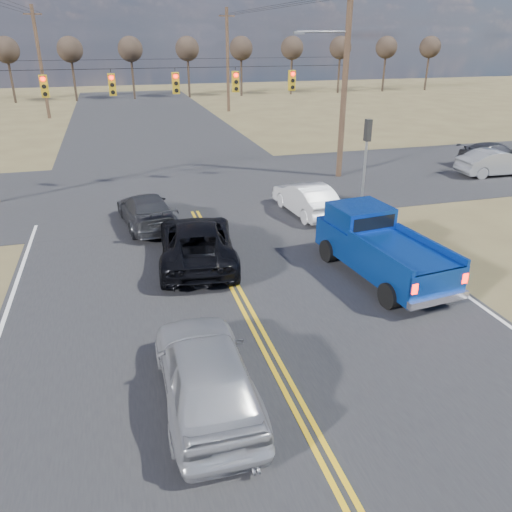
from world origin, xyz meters
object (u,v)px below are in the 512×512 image
object	(u,v)px
white_car_queue	(306,198)
cross_car_east_near	(496,163)
silver_suv	(206,372)
black_suv	(197,242)
cross_car_east_far	(494,153)
dgrey_car_queue	(146,210)
pickup_truck	(379,247)

from	to	relation	value
white_car_queue	cross_car_east_near	bearing A→B (deg)	-170.69
silver_suv	white_car_queue	distance (m)	13.22
black_suv	cross_car_east_far	distance (m)	22.54
black_suv	cross_car_east_near	xyz separation A→B (m)	(18.60, 7.29, -0.03)
black_suv	cross_car_east_far	size ratio (longest dim) A/B	1.19
dgrey_car_queue	cross_car_east_near	size ratio (longest dim) A/B	1.06
silver_suv	white_car_queue	size ratio (longest dim) A/B	1.12
white_car_queue	pickup_truck	bearing A→B (deg)	84.73
cross_car_east_far	dgrey_car_queue	bearing A→B (deg)	101.13
pickup_truck	black_suv	xyz separation A→B (m)	(-5.64, 2.72, -0.25)
silver_suv	black_suv	xyz separation A→B (m)	(1.07, 7.48, -0.06)
cross_car_east_far	white_car_queue	bearing A→B (deg)	108.49
pickup_truck	silver_suv	world-z (taller)	pickup_truck
cross_car_east_near	cross_car_east_far	bearing A→B (deg)	-35.77
silver_suv	dgrey_car_queue	xyz separation A→B (m)	(-0.35, 11.74, -0.14)
silver_suv	dgrey_car_queue	size ratio (longest dim) A/B	1.02
dgrey_car_queue	black_suv	bearing A→B (deg)	101.47
silver_suv	dgrey_car_queue	world-z (taller)	silver_suv
pickup_truck	cross_car_east_near	world-z (taller)	pickup_truck
cross_car_east_near	dgrey_car_queue	bearing A→B (deg)	100.34
silver_suv	white_car_queue	xyz separation A→B (m)	(6.71, 11.39, -0.11)
black_suv	cross_car_east_near	distance (m)	19.98
dgrey_car_queue	cross_car_east_far	distance (m)	22.45
dgrey_car_queue	cross_car_east_near	world-z (taller)	cross_car_east_near
pickup_truck	cross_car_east_near	size ratio (longest dim) A/B	1.29
pickup_truck	white_car_queue	xyz separation A→B (m)	(-0.00, 6.63, -0.30)
white_car_queue	cross_car_east_near	world-z (taller)	cross_car_east_near
black_suv	white_car_queue	bearing A→B (deg)	-138.26
pickup_truck	dgrey_car_queue	size ratio (longest dim) A/B	1.22
pickup_truck	cross_car_east_near	bearing A→B (deg)	31.47
pickup_truck	silver_suv	bearing A→B (deg)	-150.92
white_car_queue	dgrey_car_queue	bearing A→B (deg)	-8.18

